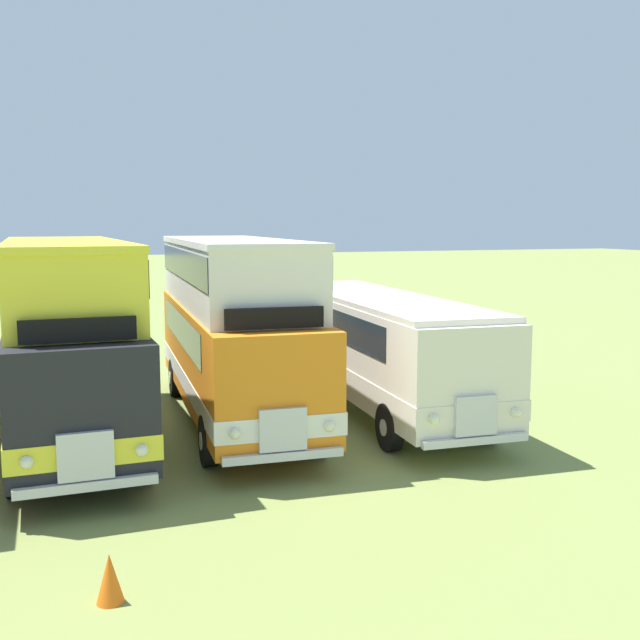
{
  "coord_description": "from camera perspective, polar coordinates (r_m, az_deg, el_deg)",
  "views": [
    {
      "loc": [
        -0.34,
        -17.83,
        4.88
      ],
      "look_at": [
        6.26,
        0.4,
        2.37
      ],
      "focal_mm": 42.19,
      "sensor_mm": 36.0,
      "label": 1
    }
  ],
  "objects": [
    {
      "name": "ground_plane",
      "position": [
        18.49,
        -18.32,
        -8.31
      ],
      "size": [
        200.0,
        200.0,
        0.0
      ],
      "primitive_type": "plane",
      "color": "olive"
    },
    {
      "name": "cone_near_end",
      "position": [
        10.6,
        -15.66,
        -18.34
      ],
      "size": [
        0.36,
        0.36,
        0.66
      ],
      "primitive_type": "cone",
      "color": "orange",
      "rests_on": "ground"
    },
    {
      "name": "bus_third_in_row",
      "position": [
        17.94,
        -18.64,
        -0.73
      ],
      "size": [
        2.76,
        10.51,
        4.49
      ],
      "color": "black",
      "rests_on": "ground"
    },
    {
      "name": "bus_fifth_in_row",
      "position": [
        19.93,
        4.38,
        -1.67
      ],
      "size": [
        3.11,
        10.86,
        2.99
      ],
      "color": "silver",
      "rests_on": "ground"
    },
    {
      "name": "bus_fourth_in_row",
      "position": [
        18.64,
        -6.62,
        -0.1
      ],
      "size": [
        3.1,
        10.2,
        4.49
      ],
      "color": "orange",
      "rests_on": "ground"
    }
  ]
}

